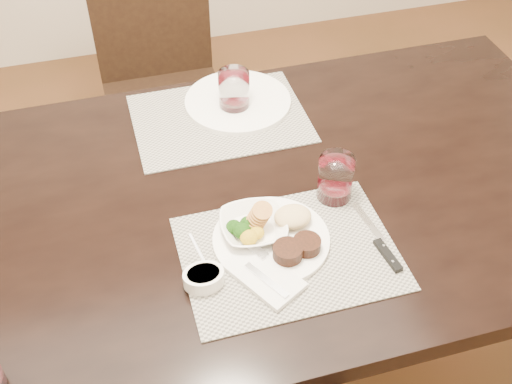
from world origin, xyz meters
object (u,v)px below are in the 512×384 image
object	(u,v)px
chair_far	(161,76)
steak_knife	(383,247)
far_plate	(238,101)
wine_glass_near	(335,180)
cracker_bowl	(254,226)
dinner_plate	(277,236)

from	to	relation	value
chair_far	steak_knife	xyz separation A→B (m)	(0.31, -1.18, 0.26)
steak_knife	far_plate	bearing A→B (deg)	98.27
wine_glass_near	cracker_bowl	bearing A→B (deg)	-164.03
chair_far	cracker_bowl	distance (m)	1.09
chair_far	cracker_bowl	world-z (taller)	chair_far
chair_far	dinner_plate	world-z (taller)	chair_far
wine_glass_near	chair_far	bearing A→B (deg)	104.97
dinner_plate	far_plate	world-z (taller)	dinner_plate
chair_far	dinner_plate	size ratio (longest dim) A/B	3.50
chair_far	steak_knife	world-z (taller)	chair_far
dinner_plate	far_plate	bearing A→B (deg)	106.69
cracker_bowl	far_plate	xyz separation A→B (m)	(0.09, 0.48, -0.01)
wine_glass_near	far_plate	distance (m)	0.44
dinner_plate	wine_glass_near	world-z (taller)	wine_glass_near
cracker_bowl	wine_glass_near	world-z (taller)	wine_glass_near
wine_glass_near	far_plate	size ratio (longest dim) A/B	0.38
far_plate	steak_knife	bearing A→B (deg)	-74.52
dinner_plate	far_plate	size ratio (longest dim) A/B	0.88
dinner_plate	far_plate	distance (m)	0.52
steak_knife	cracker_bowl	xyz separation A→B (m)	(-0.26, 0.12, 0.02)
dinner_plate	steak_knife	size ratio (longest dim) A/B	1.18
dinner_plate	far_plate	xyz separation A→B (m)	(0.05, 0.52, -0.01)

